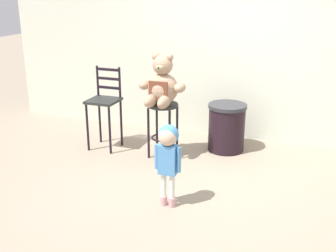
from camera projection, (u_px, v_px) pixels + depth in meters
name	position (u px, v px, depth m)	size (l,w,h in m)	color
ground_plane	(187.00, 186.00, 4.85)	(24.00, 24.00, 0.00)	gray
building_wall	(230.00, 21.00, 6.04)	(7.16, 0.30, 3.41)	beige
bar_stool_with_teddy	(163.00, 119.00, 5.55)	(0.39, 0.39, 0.73)	#232625
teddy_bear	(162.00, 86.00, 5.38)	(0.62, 0.56, 0.66)	tan
child_walking	(168.00, 148.00, 4.22)	(0.28, 0.22, 0.89)	#C99395
trash_bin	(227.00, 127.00, 5.80)	(0.53, 0.53, 0.66)	black
bar_chair_empty	(105.00, 104.00, 5.80)	(0.41, 0.41, 1.13)	#232625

